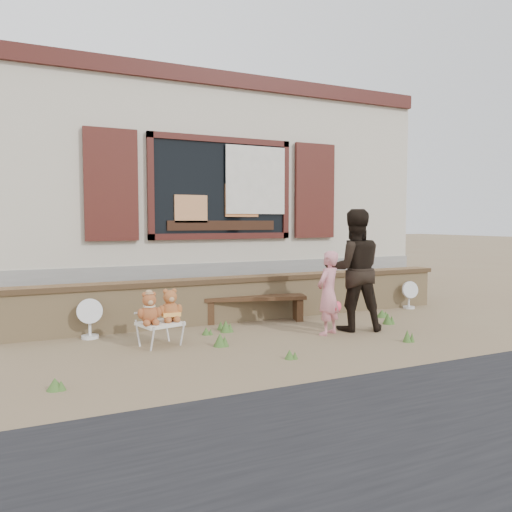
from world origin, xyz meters
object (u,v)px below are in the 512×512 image
teddy_bear_right (170,304)px  adult (354,270)px  folding_chair (160,324)px  child (328,293)px  teddy_bear_left (149,308)px  bench (255,303)px

teddy_bear_right → adult: size_ratio=0.24×
folding_chair → child: bearing=-23.7°
teddy_bear_left → teddy_bear_right: size_ratio=0.97×
folding_chair → teddy_bear_right: 0.27m
bench → teddy_bear_left: (-1.78, -0.87, 0.20)m
adult → folding_chair: bearing=15.6°
folding_chair → bench: bearing=12.1°
teddy_bear_right → child: (2.03, -0.37, 0.07)m
teddy_bear_left → child: bearing=-22.3°
child → adult: 0.56m
folding_chair → adult: (2.65, -0.24, 0.57)m
bench → adult: bearing=-32.1°
adult → bench: bearing=-26.2°
folding_chair → teddy_bear_right: (0.14, 0.04, 0.23)m
adult → child: bearing=31.9°
folding_chair → adult: bearing=-20.1°
folding_chair → teddy_bear_left: teddy_bear_left is taller
adult → teddy_bear_right: bearing=14.5°
teddy_bear_right → teddy_bear_left: bearing=180.0°
teddy_bear_left → adult: (2.78, -0.20, 0.35)m
teddy_bear_left → adult: bearing=-19.2°
teddy_bear_right → adult: (2.51, -0.28, 0.34)m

